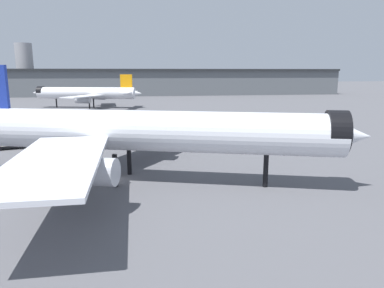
{
  "coord_description": "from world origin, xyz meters",
  "views": [
    {
      "loc": [
        -0.56,
        -49.81,
        15.21
      ],
      "look_at": [
        10.27,
        -3.88,
        5.57
      ],
      "focal_mm": 33.2,
      "sensor_mm": 36.0,
      "label": 1
    }
  ],
  "objects_px": {
    "airliner_near_gate": "(137,131)",
    "baggage_cart_trailing": "(161,132)",
    "service_truck_front": "(11,141)",
    "airliner_far_taxiway": "(87,93)"
  },
  "relations": [
    {
      "from": "airliner_near_gate",
      "to": "baggage_cart_trailing",
      "type": "distance_m",
      "value": 36.69
    },
    {
      "from": "service_truck_front",
      "to": "baggage_cart_trailing",
      "type": "bearing_deg",
      "value": -175.67
    },
    {
      "from": "airliner_near_gate",
      "to": "airliner_far_taxiway",
      "type": "bearing_deg",
      "value": 118.35
    },
    {
      "from": "airliner_far_taxiway",
      "to": "airliner_near_gate",
      "type": "bearing_deg",
      "value": 114.17
    },
    {
      "from": "service_truck_front",
      "to": "baggage_cart_trailing",
      "type": "xyz_separation_m",
      "value": [
        31.45,
        7.95,
        -0.61
      ]
    },
    {
      "from": "airliner_near_gate",
      "to": "airliner_far_taxiway",
      "type": "height_order",
      "value": "airliner_near_gate"
    },
    {
      "from": "service_truck_front",
      "to": "baggage_cart_trailing",
      "type": "distance_m",
      "value": 32.45
    },
    {
      "from": "airliner_near_gate",
      "to": "baggage_cart_trailing",
      "type": "bearing_deg",
      "value": 98.34
    },
    {
      "from": "service_truck_front",
      "to": "airliner_far_taxiway",
      "type": "bearing_deg",
      "value": -107.21
    },
    {
      "from": "airliner_near_gate",
      "to": "service_truck_front",
      "type": "bearing_deg",
      "value": 152.06
    }
  ]
}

